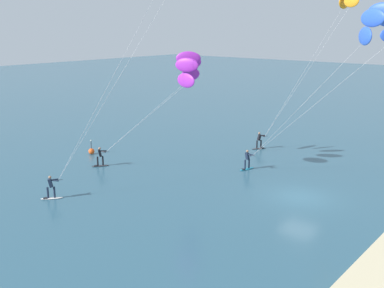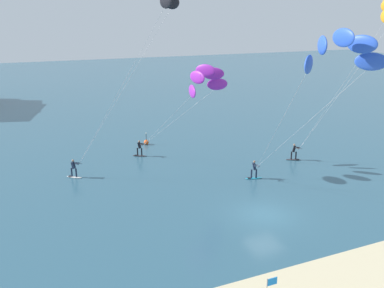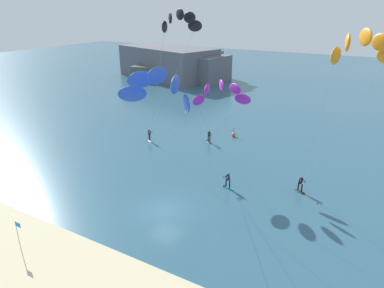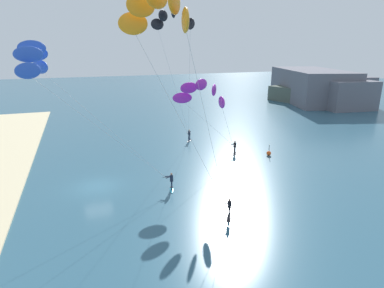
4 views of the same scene
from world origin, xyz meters
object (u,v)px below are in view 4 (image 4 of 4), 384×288
Objects in this scene: kitesurfer_mid_water at (40,64)px; marker_buoy at (269,153)px; kitesurfer_far_out at (203,95)px; kitesurfer_downwind at (175,26)px; kitesurfer_nearshore at (163,25)px.

marker_buoy is at bearing 101.11° from kitesurfer_mid_water.
kitesurfer_far_out is 7.85m from kitesurfer_downwind.
kitesurfer_mid_water is 9.49× the size of marker_buoy.
kitesurfer_far_out is at bearing 150.86° from kitesurfer_nearshore.
kitesurfer_nearshore is 1.18× the size of kitesurfer_mid_water.
kitesurfer_nearshore reaches higher than kitesurfer_far_out.
kitesurfer_downwind is at bearing -159.62° from kitesurfer_far_out.
kitesurfer_mid_water is at bearing -78.89° from marker_buoy.
kitesurfer_nearshore is 1.59× the size of kitesurfer_far_out.
kitesurfer_mid_water reaches higher than marker_buoy.
kitesurfer_downwind is (-6.41, 12.40, 3.25)m from kitesurfer_mid_water.
kitesurfer_nearshore is at bearing -18.54° from kitesurfer_downwind.
kitesurfer_mid_water is 26.41m from marker_buoy.
kitesurfer_nearshore is at bearing -47.63° from marker_buoy.
kitesurfer_downwind reaches higher than kitesurfer_mid_water.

